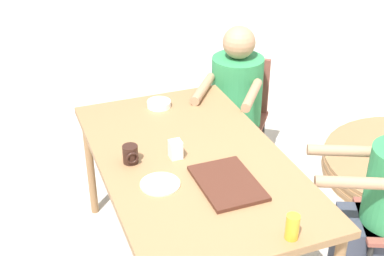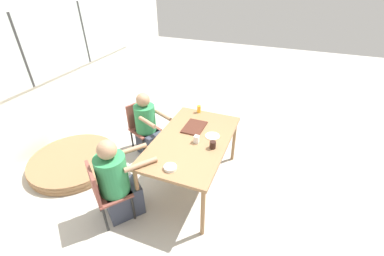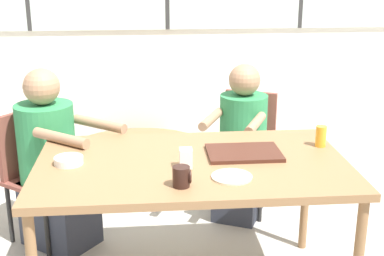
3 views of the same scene
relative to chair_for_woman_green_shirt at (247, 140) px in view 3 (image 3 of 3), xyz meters
The scene contains 12 objects.
dining_table 1.23m from the chair_for_woman_green_shirt, 114.54° to the right, with size 1.60×0.94×0.78m.
chair_for_woman_green_shirt is the anchor object (origin of this frame).
chair_for_man_blue_shirt 1.50m from the chair_for_woman_green_shirt, 166.16° to the right, with size 0.56×0.56×0.85m.
person_woman_green_shirt 0.17m from the chair_for_woman_green_shirt, 114.54° to the right, with size 0.54×0.68×1.09m.
person_man_blue_shirt 1.40m from the chair_for_woman_green_shirt, 160.72° to the right, with size 0.72×0.67×1.14m.
food_tray_dark 1.09m from the chair_for_woman_green_shirt, 102.09° to the right, with size 0.39×0.27×0.02m.
coffee_mug 1.56m from the chair_for_woman_green_shirt, 112.25° to the right, with size 0.09×0.08×0.10m.
juice_glass 1.02m from the chair_for_woman_green_shirt, 76.42° to the right, with size 0.06×0.06×0.12m.
milk_carton_small 1.34m from the chair_for_woman_green_shirt, 114.62° to the right, with size 0.06×0.06×0.10m.
bowl_white_shallow 1.59m from the chair_for_woman_green_shirt, 136.19° to the right, with size 0.15×0.15×0.04m.
plate_tortillas 1.40m from the chair_for_woman_green_shirt, 104.07° to the right, with size 0.19×0.19×0.01m.
folded_table_stack 1.22m from the chair_for_woman_green_shirt, 135.77° to the left, with size 1.36×1.36×0.15m.
Camera 3 is at (-0.23, -2.54, 1.78)m, focal length 50.00 mm.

